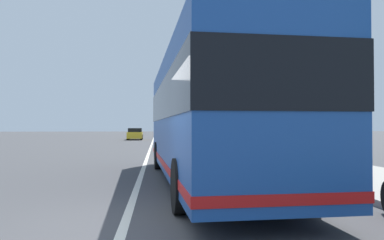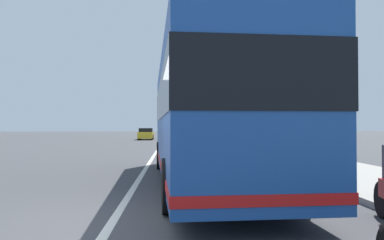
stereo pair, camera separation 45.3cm
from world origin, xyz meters
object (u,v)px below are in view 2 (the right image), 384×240
at_px(car_side_street, 186,137).
at_px(roadside_tree_mid_block, 277,82).
at_px(utility_pole, 262,81).
at_px(car_oncoming, 178,134).
at_px(car_ahead_same_lane, 146,134).
at_px(car_behind_bus, 180,132).
at_px(coach_bus, 206,115).

distance_m(car_side_street, roadside_tree_mid_block, 13.76).
bearing_deg(utility_pole, car_side_street, 26.86).
bearing_deg(car_oncoming, car_ahead_same_lane, 54.65).
distance_m(car_side_street, car_ahead_same_lane, 13.65).
bearing_deg(car_ahead_same_lane, car_oncoming, 54.44).
height_order(car_behind_bus, utility_pole, utility_pole).
xyz_separation_m(car_ahead_same_lane, roadside_tree_mid_block, (-25.68, -8.46, 3.19)).
bearing_deg(car_side_street, coach_bus, -178.83).
distance_m(car_ahead_same_lane, roadside_tree_mid_block, 27.23).
relative_size(car_oncoming, car_behind_bus, 1.07).
bearing_deg(roadside_tree_mid_block, coach_bus, 151.59).
bearing_deg(car_behind_bus, roadside_tree_mid_block, -171.67).
bearing_deg(roadside_tree_mid_block, car_behind_bus, 6.16).
height_order(car_oncoming, roadside_tree_mid_block, roadside_tree_mid_block).
xyz_separation_m(car_side_street, car_ahead_same_lane, (12.94, 4.31, -0.06)).
bearing_deg(car_behind_bus, car_oncoming, 179.92).
xyz_separation_m(car_side_street, utility_pole, (-8.63, -4.37, 3.68)).
xyz_separation_m(car_ahead_same_lane, car_behind_bus, (12.40, -4.35, 0.06)).
bearing_deg(car_side_street, car_ahead_same_lane, 20.30).
distance_m(coach_bus, car_oncoming, 31.23).
height_order(car_side_street, car_ahead_same_lane, car_side_street).
bearing_deg(car_ahead_same_lane, car_side_street, 17.67).
height_order(car_side_street, roadside_tree_mid_block, roadside_tree_mid_block).
xyz_separation_m(car_oncoming, car_ahead_same_lane, (2.62, 3.76, -0.02)).
height_order(coach_bus, car_oncoming, coach_bus).
bearing_deg(car_side_street, car_oncoming, 4.93).
height_order(car_side_street, car_behind_bus, car_side_street).
bearing_deg(car_behind_bus, coach_bus, -178.19).
relative_size(car_oncoming, car_side_street, 1.02).
bearing_deg(roadside_tree_mid_block, car_ahead_same_lane, 18.23).
distance_m(roadside_tree_mid_block, utility_pole, 4.15).
distance_m(car_oncoming, utility_pole, 19.94).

